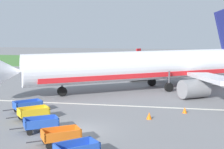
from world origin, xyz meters
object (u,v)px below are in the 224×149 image
Objects in this scene: baggage_cart_third_in_row at (41,124)px; baggage_cart_second_in_row at (61,136)px; airplane at (150,66)px; traffic_cone_near_plane at (185,110)px; baggage_cart_far_end at (28,106)px; traffic_cone_mid_apron at (149,116)px; baggage_cart_fourth_in_row at (33,113)px.

baggage_cart_second_in_row is at bearing -44.37° from baggage_cart_third_in_row.
airplane is 12.48m from traffic_cone_near_plane.
baggage_cart_far_end is 5.00× the size of traffic_cone_mid_apron.
airplane is at bearing 109.18° from traffic_cone_near_plane.
airplane is 14.45m from traffic_cone_mid_apron.
baggage_cart_far_end is 11.34m from traffic_cone_mid_apron.
baggage_cart_third_in_row is 9.26m from traffic_cone_mid_apron.
traffic_cone_mid_apron is (7.79, 4.99, -0.29)m from baggage_cart_third_in_row.
airplane reaches higher than traffic_cone_mid_apron.
baggage_cart_second_in_row and baggage_cart_far_end have the same top height.
baggage_cart_second_in_row reaches higher than traffic_cone_mid_apron.
baggage_cart_fourth_in_row is 9.94m from traffic_cone_mid_apron.
baggage_cart_second_in_row reaches higher than traffic_cone_near_plane.
baggage_cart_second_in_row is 5.40× the size of traffic_cone_mid_apron.
traffic_cone_mid_apron is (11.33, -0.31, -0.29)m from baggage_cart_far_end.
airplane reaches higher than baggage_cart_second_in_row.
baggage_cart_second_in_row is 1.06× the size of baggage_cart_fourth_in_row.
baggage_cart_far_end is at bearing 123.78° from baggage_cart_third_in_row.
baggage_cart_far_end is (-5.96, 7.66, 0.00)m from baggage_cart_second_in_row.
baggage_cart_third_in_row is 1.07× the size of baggage_cart_fourth_in_row.
baggage_cart_far_end is at bearing 178.45° from traffic_cone_mid_apron.
baggage_cart_fourth_in_row is at bearing 129.24° from baggage_cart_second_in_row.
baggage_cart_fourth_in_row is 5.09× the size of traffic_cone_mid_apron.
baggage_cart_fourth_in_row is (-1.94, 2.97, 0.00)m from baggage_cart_third_in_row.
airplane is at bearing 78.28° from baggage_cart_second_in_row.
baggage_cart_third_in_row is 6.37m from baggage_cart_far_end.
baggage_cart_second_in_row is 5.93× the size of traffic_cone_near_plane.
traffic_cone_mid_apron is (-3.09, -2.67, 0.03)m from traffic_cone_near_plane.
traffic_cone_near_plane is at bearing 9.31° from baggage_cart_far_end.
baggage_cart_third_in_row is 5.98× the size of traffic_cone_near_plane.
baggage_cart_fourth_in_row is at bearing -168.29° from traffic_cone_mid_apron.
baggage_cart_third_in_row is 3.55m from baggage_cart_fourth_in_row.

